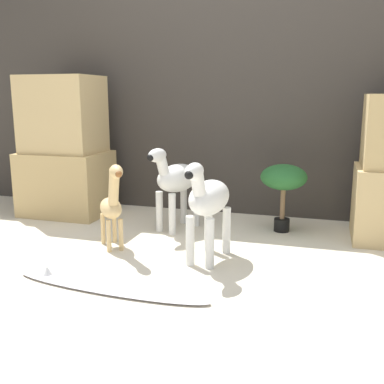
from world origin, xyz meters
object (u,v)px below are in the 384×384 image
object	(u,v)px
zebra_left	(176,180)
potted_palm_front	(284,180)
zebra_right	(208,201)
giraffe_figurine	(112,203)
surfboard	(107,286)

from	to	relation	value
zebra_left	potted_palm_front	distance (m)	0.78
zebra_right	potted_palm_front	bearing A→B (deg)	63.13
giraffe_figurine	potted_palm_front	distance (m)	1.23
potted_palm_front	zebra_left	bearing A→B (deg)	-167.57
potted_palm_front	surfboard	world-z (taller)	potted_palm_front
zebra_right	giraffe_figurine	size ratio (longest dim) A/B	1.08
giraffe_figurine	potted_palm_front	size ratio (longest dim) A/B	1.16
zebra_right	giraffe_figurine	distance (m)	0.64
surfboard	zebra_right	bearing A→B (deg)	54.46
giraffe_figurine	potted_palm_front	world-z (taller)	giraffe_figurine
potted_palm_front	giraffe_figurine	bearing A→B (deg)	-144.85
zebra_right	zebra_left	xyz separation A→B (m)	(-0.39, 0.56, 0.00)
zebra_right	surfboard	distance (m)	0.76
zebra_right	surfboard	world-z (taller)	zebra_right
zebra_right	zebra_left	world-z (taller)	same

